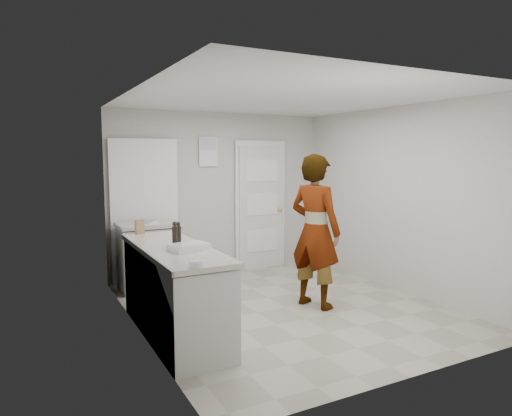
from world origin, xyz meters
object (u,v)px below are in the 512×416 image
egg_bowl (197,263)px  person (315,231)px  cake_mix_box (140,227)px  spice_jar (174,235)px  oil_cruet_a (178,233)px  oil_cruet_b (175,235)px  baking_dish (189,247)px

egg_bowl → person: bearing=27.8°
cake_mix_box → egg_bowl: (0.04, -1.80, -0.06)m
spice_jar → person: bearing=-11.8°
person → oil_cruet_a: (-1.69, 0.05, 0.10)m
oil_cruet_b → baking_dish: oil_cruet_b is taller
spice_jar → baking_dish: 0.68m
spice_jar → baking_dish: (-0.06, -0.67, -0.01)m
cake_mix_box → oil_cruet_b: size_ratio=0.66×
oil_cruet_a → egg_bowl: (-0.18, -1.04, -0.08)m
cake_mix_box → baking_dish: 1.16m
cake_mix_box → oil_cruet_b: oil_cruet_b is taller
cake_mix_box → spice_jar: (0.27, -0.47, -0.05)m
cake_mix_box → oil_cruet_b: (0.13, -0.92, 0.04)m
oil_cruet_a → oil_cruet_b: (-0.09, -0.16, 0.01)m
spice_jar → baking_dish: size_ratio=0.18×
baking_dish → egg_bowl: bearing=-103.8°
oil_cruet_a → oil_cruet_b: 0.19m
spice_jar → oil_cruet_b: bearing=-106.4°
spice_jar → oil_cruet_a: bearing=-98.7°
baking_dish → egg_bowl: baking_dish is taller
baking_dish → oil_cruet_b: bearing=107.3°
oil_cruet_b → egg_bowl: bearing=-96.1°
baking_dish → egg_bowl: 0.68m
spice_jar → egg_bowl: (-0.23, -1.33, -0.01)m
oil_cruet_a → egg_bowl: 1.06m
oil_cruet_b → person: bearing=3.5°
cake_mix_box → oil_cruet_a: size_ratio=0.74×
cake_mix_box → baking_dish: size_ratio=0.42×
spice_jar → baking_dish: spice_jar is taller
egg_bowl → baking_dish: bearing=76.2°
person → oil_cruet_a: bearing=67.6°
person → cake_mix_box: bearing=46.4°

